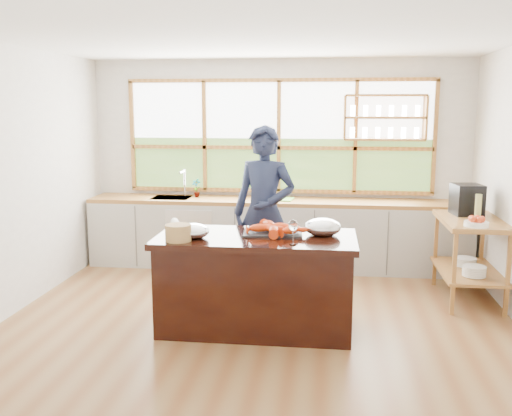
% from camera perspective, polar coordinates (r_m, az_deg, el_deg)
% --- Properties ---
extents(ground_plane, '(5.00, 5.00, 0.00)m').
position_cam_1_polar(ground_plane, '(5.75, 0.26, -11.14)').
color(ground_plane, olive).
extents(room_shell, '(5.02, 4.52, 2.71)m').
position_cam_1_polar(room_shell, '(5.88, 1.11, 6.85)').
color(room_shell, silver).
rests_on(room_shell, ground_plane).
extents(back_counter, '(4.90, 0.63, 0.90)m').
position_cam_1_polar(back_counter, '(7.47, 1.90, -2.52)').
color(back_counter, '#ACA9A2').
rests_on(back_counter, ground_plane).
extents(right_shelf_unit, '(0.62, 1.10, 0.90)m').
position_cam_1_polar(right_shelf_unit, '(6.57, 20.61, -3.58)').
color(right_shelf_unit, '#AC6B2E').
rests_on(right_shelf_unit, ground_plane).
extents(island, '(1.85, 0.90, 0.90)m').
position_cam_1_polar(island, '(5.41, 0.00, -7.42)').
color(island, black).
rests_on(island, ground_plane).
extents(cook, '(0.78, 0.60, 1.89)m').
position_cam_1_polar(cook, '(6.17, 0.83, -0.53)').
color(cook, '#191F38').
rests_on(cook, ground_plane).
extents(potted_plant, '(0.15, 0.13, 0.25)m').
position_cam_1_polar(potted_plant, '(7.60, -5.98, 2.01)').
color(potted_plant, slate).
rests_on(potted_plant, back_counter).
extents(cutting_board, '(0.43, 0.34, 0.01)m').
position_cam_1_polar(cutting_board, '(7.39, 2.15, 0.91)').
color(cutting_board, '#61B43A').
rests_on(cutting_board, back_counter).
extents(espresso_machine, '(0.34, 0.36, 0.34)m').
position_cam_1_polar(espresso_machine, '(6.74, 20.35, 0.80)').
color(espresso_machine, black).
rests_on(espresso_machine, right_shelf_unit).
extents(wine_bottle, '(0.08, 0.08, 0.27)m').
position_cam_1_polar(wine_bottle, '(6.47, 21.33, 0.09)').
color(wine_bottle, tan).
rests_on(wine_bottle, right_shelf_unit).
extents(fruit_bowl, '(0.24, 0.24, 0.11)m').
position_cam_1_polar(fruit_bowl, '(6.12, 21.18, -1.34)').
color(fruit_bowl, white).
rests_on(fruit_bowl, right_shelf_unit).
extents(slate_board, '(0.58, 0.44, 0.02)m').
position_cam_1_polar(slate_board, '(5.40, 1.71, -2.47)').
color(slate_board, black).
rests_on(slate_board, island).
extents(lobster_pile, '(0.52, 0.48, 0.08)m').
position_cam_1_polar(lobster_pile, '(5.36, 1.92, -2.04)').
color(lobster_pile, '#D63F0D').
rests_on(lobster_pile, slate_board).
extents(mixing_bowl_left, '(0.30, 0.30, 0.14)m').
position_cam_1_polar(mixing_bowl_left, '(5.24, -6.30, -2.32)').
color(mixing_bowl_left, silver).
rests_on(mixing_bowl_left, island).
extents(mixing_bowl_right, '(0.35, 0.35, 0.17)m').
position_cam_1_polar(mixing_bowl_right, '(5.37, 6.69, -1.92)').
color(mixing_bowl_right, silver).
rests_on(mixing_bowl_right, island).
extents(wine_glass, '(0.08, 0.08, 0.22)m').
position_cam_1_polar(wine_glass, '(4.95, 3.74, -1.85)').
color(wine_glass, white).
rests_on(wine_glass, island).
extents(wicker_basket, '(0.23, 0.23, 0.15)m').
position_cam_1_polar(wicker_basket, '(5.14, -7.79, -2.47)').
color(wicker_basket, tan).
rests_on(wicker_basket, island).
extents(parchment_roll, '(0.18, 0.31, 0.08)m').
position_cam_1_polar(parchment_roll, '(5.67, -8.01, -1.65)').
color(parchment_roll, white).
rests_on(parchment_roll, island).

